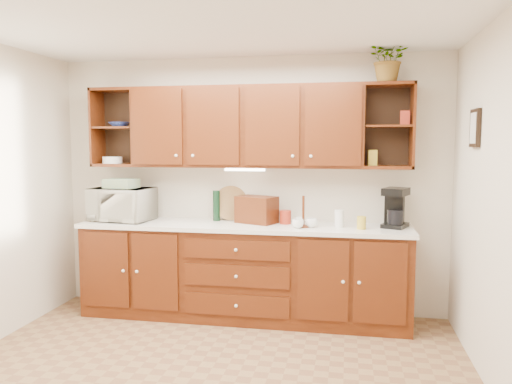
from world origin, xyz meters
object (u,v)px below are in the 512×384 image
at_px(coffee_maker, 395,208).
at_px(potted_plant, 389,59).
at_px(microwave, 122,204).
at_px(bread_box, 257,210).

bearing_deg(coffee_maker, potted_plant, -145.70).
bearing_deg(microwave, potted_plant, 8.65).
relative_size(coffee_maker, potted_plant, 0.89).
relative_size(bread_box, potted_plant, 0.90).
xyz_separation_m(microwave, bread_box, (1.39, 0.09, -0.03)).
bearing_deg(bread_box, coffee_maker, 23.85).
height_order(microwave, coffee_maker, coffee_maker).
xyz_separation_m(microwave, coffee_maker, (2.72, 0.09, 0.01)).
height_order(coffee_maker, potted_plant, potted_plant).
bearing_deg(coffee_maker, microwave, -155.51).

